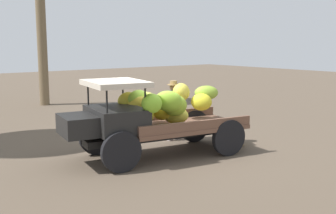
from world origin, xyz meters
TOP-DOWN VIEW (x-y plane):
  - ground_plane at (0.00, 0.00)m, footprint 60.00×60.00m
  - truck at (0.49, 0.13)m, footprint 4.62×2.35m
  - farmer at (-1.05, -0.83)m, footprint 0.53×0.46m
  - wooden_crate at (-2.03, 0.55)m, footprint 0.58×0.64m

SIDE VIEW (x-z plane):
  - ground_plane at x=0.00m, z-range 0.00..0.00m
  - wooden_crate at x=-2.03m, z-range 0.00..0.46m
  - farmer at x=-1.05m, z-range 0.11..1.80m
  - truck at x=0.49m, z-range 0.06..1.94m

